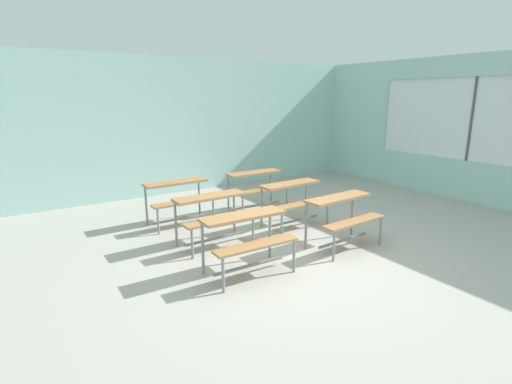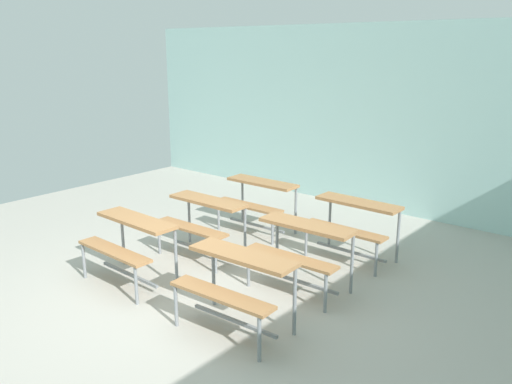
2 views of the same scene
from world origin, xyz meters
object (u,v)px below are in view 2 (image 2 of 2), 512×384
object	(u,v)px
desk_bench_r0c1	(236,275)
desk_bench_r2c0	(258,194)
desk_bench_r1c0	(202,214)
desk_bench_r2c1	(353,217)
desk_bench_r0c0	(129,236)
desk_bench_r1c1	(301,242)

from	to	relation	value
desk_bench_r0c1	desk_bench_r2c0	xyz separation A→B (m)	(-1.62, 2.29, 0.00)
desk_bench_r1c0	desk_bench_r2c1	world-z (taller)	same
desk_bench_r0c1	desk_bench_r2c1	size ratio (longest dim) A/B	1.02
desk_bench_r2c1	desk_bench_r2c0	bearing A→B (deg)	179.54
desk_bench_r0c0	desk_bench_r2c1	bearing A→B (deg)	55.71
desk_bench_r0c0	desk_bench_r1c0	size ratio (longest dim) A/B	1.00
desk_bench_r1c0	desk_bench_r1c1	xyz separation A→B (m)	(1.52, 0.01, 0.00)
desk_bench_r1c1	desk_bench_r2c1	size ratio (longest dim) A/B	1.01
desk_bench_r1c1	desk_bench_r2c0	world-z (taller)	same
desk_bench_r0c1	desk_bench_r2c0	size ratio (longest dim) A/B	1.02
desk_bench_r1c0	desk_bench_r2c0	distance (m)	1.19
desk_bench_r0c0	desk_bench_r1c1	distance (m)	1.94
desk_bench_r2c0	desk_bench_r2c1	size ratio (longest dim) A/B	1.00
desk_bench_r2c1	desk_bench_r1c0	bearing A→B (deg)	-142.11
desk_bench_r0c0	desk_bench_r0c1	distance (m)	1.63
desk_bench_r2c0	desk_bench_r2c1	bearing A→B (deg)	-2.19
desk_bench_r1c1	desk_bench_r2c1	distance (m)	1.14
desk_bench_r2c0	desk_bench_r0c0	bearing A→B (deg)	-91.31
desk_bench_r1c1	desk_bench_r0c0	bearing A→B (deg)	-147.67
desk_bench_r0c1	desk_bench_r2c1	xyz separation A→B (m)	(-0.03, 2.25, 0.00)
desk_bench_r2c0	desk_bench_r2c1	xyz separation A→B (m)	(1.59, -0.04, 0.00)
desk_bench_r1c0	desk_bench_r2c0	world-z (taller)	same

